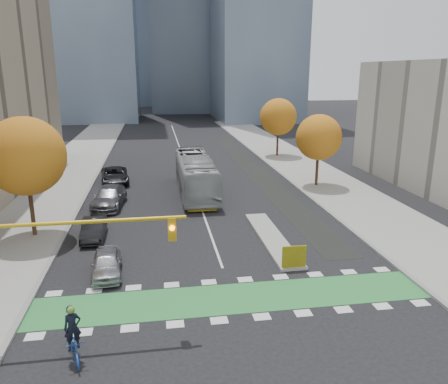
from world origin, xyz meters
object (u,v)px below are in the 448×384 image
object	(u,v)px
parked_car_a	(107,263)
hazard_board	(294,257)
bus	(195,174)
tree_east_near	(319,137)
tree_west	(25,156)
parked_car_b	(94,229)
parked_car_d	(115,176)
parked_car_c	(109,197)
traffic_signal_west	(50,249)
tree_east_far	(278,117)
cyclist	(74,342)

from	to	relation	value
parked_car_a	hazard_board	bearing A→B (deg)	-8.92
bus	tree_east_near	bearing A→B (deg)	2.42
tree_west	parked_car_b	world-z (taller)	tree_west
parked_car_d	parked_car_c	bearing A→B (deg)	-95.12
parked_car_b	parked_car_c	xyz separation A→B (m)	(0.36, 7.33, 0.15)
tree_west	parked_car_a	xyz separation A→B (m)	(5.50, -6.77, -4.94)
tree_west	tree_east_near	world-z (taller)	tree_west
tree_west	parked_car_a	distance (m)	10.03
traffic_signal_west	tree_east_near	bearing A→B (deg)	48.48
traffic_signal_west	parked_car_d	world-z (taller)	traffic_signal_west
parked_car_d	tree_east_near	bearing A→B (deg)	-19.19
tree_west	parked_car_d	xyz separation A→B (m)	(4.24, 14.46, -4.83)
parked_car_a	parked_car_d	world-z (taller)	parked_car_d
tree_east_far	parked_car_b	world-z (taller)	tree_east_far
tree_west	cyclist	distance (m)	15.88
tree_east_far	bus	world-z (taller)	tree_east_far
tree_east_near	parked_car_d	xyz separation A→B (m)	(-19.76, 4.46, -4.07)
hazard_board	parked_car_d	xyz separation A→B (m)	(-11.76, 22.26, -0.01)
hazard_board	tree_east_near	bearing A→B (deg)	65.80
bus	parked_car_b	bearing A→B (deg)	-127.28
hazard_board	parked_car_c	world-z (taller)	parked_car_c
tree_east_near	tree_east_far	size ratio (longest dim) A/B	0.92
tree_west	traffic_signal_west	size ratio (longest dim) A/B	0.96
hazard_board	cyclist	distance (m)	12.76
hazard_board	tree_west	world-z (taller)	tree_west
hazard_board	parked_car_a	size ratio (longest dim) A/B	0.35
tree_west	parked_car_a	size ratio (longest dim) A/B	2.07
parked_car_a	parked_car_b	xyz separation A→B (m)	(-1.42, 5.78, -0.00)
tree_west	traffic_signal_west	world-z (taller)	tree_west
hazard_board	bus	bearing A→B (deg)	103.08
tree_east_far	cyclist	bearing A→B (deg)	-115.83
traffic_signal_west	bus	size ratio (longest dim) A/B	0.67
tree_west	bus	bearing A→B (deg)	38.27
traffic_signal_west	bus	xyz separation A→B (m)	(7.92, 21.97, -2.26)
cyclist	parked_car_c	bearing A→B (deg)	73.96
cyclist	parked_car_d	world-z (taller)	cyclist
bus	parked_car_d	size ratio (longest dim) A/B	2.24
tree_east_far	hazard_board	bearing A→B (deg)	-104.12
traffic_signal_west	parked_car_b	world-z (taller)	traffic_signal_west
tree_east_far	parked_car_a	bearing A→B (deg)	-120.10
tree_east_near	cyclist	bearing A→B (deg)	-128.05
parked_car_c	hazard_board	bearing A→B (deg)	-45.03
tree_west	tree_east_far	size ratio (longest dim) A/B	1.08
parked_car_a	tree_east_near	bearing A→B (deg)	38.86
tree_east_near	parked_car_d	size ratio (longest dim) A/B	1.24
cyclist	parked_car_a	xyz separation A→B (m)	(0.50, 7.50, -0.10)
traffic_signal_west	parked_car_a	distance (m)	6.80
parked_car_d	tree_east_far	bearing A→B (deg)	23.19
hazard_board	tree_east_near	xyz separation A→B (m)	(8.00, 17.80, 4.06)
traffic_signal_west	parked_car_c	distance (m)	19.12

